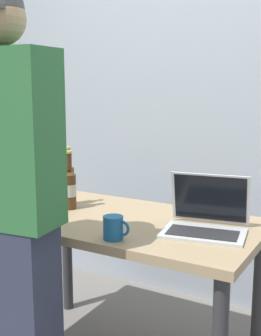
{
  "coord_description": "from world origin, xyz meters",
  "views": [
    {
      "loc": [
        1.06,
        -1.79,
        1.38
      ],
      "look_at": [
        0.03,
        0.0,
        0.99
      ],
      "focal_mm": 48.47,
      "sensor_mm": 36.0,
      "label": 1
    }
  ],
  "objects_px": {
    "person_figure": "(9,216)",
    "coffee_mug": "(114,228)",
    "beer_bottle_dark": "(68,183)",
    "laptop": "(206,218)",
    "beer_bottle_brown": "(69,187)"
  },
  "relations": [
    {
      "from": "person_figure",
      "to": "coffee_mug",
      "type": "relative_size",
      "value": 14.47
    },
    {
      "from": "beer_bottle_dark",
      "to": "coffee_mug",
      "type": "distance_m",
      "value": 0.61
    },
    {
      "from": "laptop",
      "to": "person_figure",
      "type": "xyz_separation_m",
      "value": [
        -0.57,
        -0.61,
        0.08
      ]
    },
    {
      "from": "beer_bottle_brown",
      "to": "coffee_mug",
      "type": "bearing_deg",
      "value": -32.58
    },
    {
      "from": "laptop",
      "to": "beer_bottle_brown",
      "type": "xyz_separation_m",
      "value": [
        -0.74,
        -0.01,
        0.06
      ]
    },
    {
      "from": "laptop",
      "to": "coffee_mug",
      "type": "relative_size",
      "value": 3.32
    },
    {
      "from": "beer_bottle_brown",
      "to": "coffee_mug",
      "type": "height_order",
      "value": "beer_bottle_brown"
    },
    {
      "from": "person_figure",
      "to": "beer_bottle_dark",
      "type": "bearing_deg",
      "value": 108.6
    },
    {
      "from": "coffee_mug",
      "to": "beer_bottle_brown",
      "type": "bearing_deg",
      "value": 147.42
    },
    {
      "from": "laptop",
      "to": "coffee_mug",
      "type": "distance_m",
      "value": 0.41
    },
    {
      "from": "person_figure",
      "to": "coffee_mug",
      "type": "height_order",
      "value": "person_figure"
    },
    {
      "from": "laptop",
      "to": "person_figure",
      "type": "bearing_deg",
      "value": -132.85
    },
    {
      "from": "beer_bottle_dark",
      "to": "person_figure",
      "type": "height_order",
      "value": "person_figure"
    },
    {
      "from": "beer_bottle_dark",
      "to": "beer_bottle_brown",
      "type": "bearing_deg",
      "value": -49.91
    },
    {
      "from": "beer_bottle_brown",
      "to": "person_figure",
      "type": "height_order",
      "value": "person_figure"
    }
  ]
}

